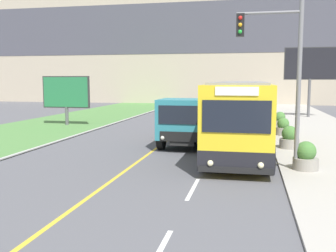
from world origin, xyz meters
TOP-DOWN VIEW (x-y plane):
  - apartment_block_background at (0.00, 58.20)m, footprint 80.00×8.04m
  - city_bus at (3.96, 19.87)m, footprint 2.63×12.80m
  - dump_truck at (1.43, 19.99)m, footprint 2.57×6.49m
  - car_distant at (1.72, 36.78)m, footprint 1.80×4.30m
  - traffic_light_mast at (5.40, 15.36)m, footprint 2.28×0.32m
  - billboard_large at (9.34, 36.68)m, footprint 4.34×0.24m
  - billboard_small at (-8.67, 27.20)m, footprint 3.56×0.24m
  - planter_round_near at (6.38, 15.45)m, footprint 0.90×0.90m
  - planter_round_second at (6.23, 19.97)m, footprint 0.92×0.92m
  - planter_round_third at (6.29, 24.48)m, footprint 0.85×0.85m
  - planter_round_far at (6.42, 29.00)m, footprint 0.90×0.90m

SIDE VIEW (x-z plane):
  - planter_round_far at x=6.42m, z-range 0.02..1.02m
  - planter_round_third at x=6.29m, z-range 0.02..1.03m
  - planter_round_near at x=6.38m, z-range 0.02..1.04m
  - planter_round_second at x=6.23m, z-range 0.01..1.08m
  - car_distant at x=1.72m, z-range -0.04..1.41m
  - dump_truck at x=1.43m, z-range 0.02..2.40m
  - city_bus at x=3.96m, z-range 0.03..3.22m
  - billboard_small at x=-8.67m, z-range 0.56..4.11m
  - traffic_light_mast at x=5.40m, z-range 0.82..6.83m
  - billboard_large at x=9.34m, z-range 1.44..7.50m
  - apartment_block_background at x=0.00m, z-range 0.00..19.49m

